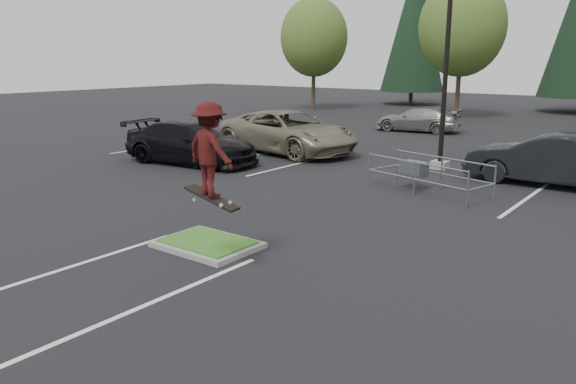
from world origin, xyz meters
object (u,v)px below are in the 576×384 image
Objects in this scene: cart_corral at (417,169)px; car_far_silver at (418,119)px; light_pole at (447,47)px; decid_a at (314,40)px; decid_b at (462,30)px; skateboarder at (210,150)px; conif_a at (414,24)px; car_r_charc at (549,159)px; car_l_tan at (288,132)px; car_l_black at (190,143)px.

cart_corral is 0.85× the size of car_far_silver.
light_pole reaches higher than car_far_silver.
decid_b reaches higher than decid_a.
skateboarder is (7.21, -31.53, -3.57)m from decid_b.
conif_a is at bearing 130.17° from decid_b.
decid_a is 2.17× the size of cart_corral.
decid_a is 0.92× the size of decid_b.
decid_a is 1.84× the size of car_far_silver.
decid_b is at bearing -151.69° from car_r_charc.
decid_a is 1.32× the size of car_l_tan.
decid_a is at bearing 16.17° from car_l_black.
car_l_black is 13.32m from car_r_charc.
car_r_charc is at bearing -97.41° from skateboarder.
light_pole is 13.19m from skateboarder.
car_r_charc is 1.10× the size of car_far_silver.
conif_a reaches higher than decid_a.
skateboarder is (-0.13, -9.11, 1.78)m from cart_corral.
skateboarder reaches higher than car_r_charc.
light_pole is 1.91× the size of car_r_charc.
car_far_silver is (-6.33, 13.89, 0.01)m from cart_corral.
decid_b is at bearing 179.29° from car_far_silver.
decid_a is at bearing 40.42° from car_l_tan.
car_r_charc is (18.50, -28.50, -6.23)m from conif_a.
conif_a is (-14.50, 28.00, 2.54)m from light_pole.
car_l_black is at bearing -94.92° from decid_b.
cart_corral is (0.83, -3.89, -3.87)m from light_pole.
skateboarder is 23.89m from car_far_silver.
conif_a reaches higher than cart_corral.
decid_b reaches higher than cart_corral.
light_pole is 5.46m from car_r_charc.
decid_a reaches higher than car_l_black.
skateboarder is (15.20, -41.00, -4.63)m from conif_a.
car_l_tan is 4.76m from car_l_black.
car_r_charc is (10.51, -19.03, -5.17)m from decid_b.
cart_corral is at bearing -43.65° from car_r_charc.
car_l_black is (9.97, -23.03, -4.74)m from decid_a.
light_pole reaches higher than skateboarder.
light_pole reaches higher than car_l_black.
conif_a is 3.17× the size of cart_corral.
car_far_silver is (-6.20, 23.00, -1.77)m from skateboarder.
car_r_charc reaches higher than car_far_silver.
light_pole is 1.75× the size of car_l_black.
car_r_charc is 14.16m from car_far_silver.
car_l_tan is at bearing -15.58° from car_far_silver.
decid_b reaches higher than car_l_tan.
cart_corral is 0.71× the size of car_l_black.
car_l_black is 1.09× the size of car_r_charc.
cart_corral is at bearing -83.47° from skateboarder.
car_r_charc is at bearing -39.47° from decid_a.
car_l_black reaches higher than car_far_silver.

